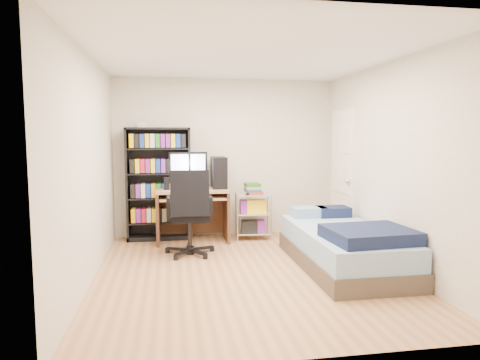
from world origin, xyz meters
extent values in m
cube|color=tan|center=(0.00, 0.00, -0.02)|extent=(3.50, 4.00, 0.04)
cube|color=white|center=(0.00, 0.00, 2.52)|extent=(3.50, 4.00, 0.04)
cube|color=silver|center=(0.00, 2.02, 1.25)|extent=(3.50, 0.04, 2.50)
cube|color=silver|center=(0.00, -2.02, 1.25)|extent=(3.50, 0.04, 2.50)
cube|color=silver|center=(-1.77, 0.00, 1.25)|extent=(0.04, 4.00, 2.50)
cube|color=silver|center=(1.77, 0.00, 1.25)|extent=(0.04, 4.00, 2.50)
cube|color=black|center=(-1.06, 1.84, 0.86)|extent=(0.97, 0.32, 1.73)
cube|color=black|center=(-1.06, 1.84, 0.27)|extent=(0.91, 0.30, 0.02)
cube|color=red|center=(-1.06, 1.83, 0.39)|extent=(0.84, 0.26, 0.21)
cube|color=black|center=(-1.06, 1.84, 0.65)|extent=(0.91, 0.30, 0.02)
cube|color=#153599|center=(-1.06, 1.83, 0.77)|extent=(0.84, 0.26, 0.21)
cube|color=black|center=(-1.06, 1.84, 1.03)|extent=(0.91, 0.30, 0.02)
cube|color=yellow|center=(-1.06, 1.83, 1.15)|extent=(0.84, 0.26, 0.21)
cube|color=black|center=(-1.06, 1.84, 1.40)|extent=(0.91, 0.30, 0.02)
cube|color=#1F881D|center=(-1.06, 1.83, 1.53)|extent=(0.84, 0.26, 0.21)
cube|color=silver|center=(-1.27, 1.84, 1.76)|extent=(0.15, 0.14, 0.07)
cube|color=#AA7E57|center=(-0.55, 1.61, 0.79)|extent=(1.08, 0.59, 0.04)
cube|color=#37281E|center=(-1.07, 1.61, 0.38)|extent=(0.04, 0.59, 0.76)
cube|color=#37281E|center=(-0.04, 1.61, 0.38)|extent=(0.04, 0.59, 0.76)
cube|color=#37281E|center=(-0.55, 1.88, 0.40)|extent=(1.03, 0.03, 0.70)
cube|color=#AA7E57|center=(-0.55, 1.52, 0.68)|extent=(0.97, 0.48, 0.03)
cube|color=black|center=(-0.55, 1.50, 0.71)|extent=(0.47, 0.16, 0.03)
cube|color=black|center=(-0.61, 1.73, 1.16)|extent=(0.58, 0.05, 0.39)
cube|color=#CCDBFF|center=(-0.61, 1.70, 1.16)|extent=(0.52, 0.01, 0.32)
cube|color=black|center=(-0.15, 1.66, 1.05)|extent=(0.22, 0.45, 0.47)
cube|color=black|center=(-0.93, 1.55, 0.90)|extent=(0.09, 0.09, 0.18)
cube|color=black|center=(-0.37, 1.50, 0.90)|extent=(0.09, 0.09, 0.18)
cylinder|color=black|center=(-0.63, 0.90, 0.29)|extent=(0.05, 0.05, 0.41)
cube|color=black|center=(-0.63, 0.90, 0.52)|extent=(0.53, 0.53, 0.09)
cube|color=black|center=(-0.63, 0.67, 0.87)|extent=(0.50, 0.17, 0.60)
cube|color=black|center=(-0.91, 0.91, 0.67)|extent=(0.05, 0.33, 0.24)
cube|color=black|center=(-0.35, 0.90, 0.67)|extent=(0.05, 0.33, 0.24)
cylinder|color=white|center=(0.11, 1.47, 0.35)|extent=(0.02, 0.02, 0.71)
cylinder|color=white|center=(0.63, 1.43, 0.35)|extent=(0.02, 0.02, 0.71)
cylinder|color=white|center=(0.14, 1.83, 0.35)|extent=(0.02, 0.02, 0.71)
cylinder|color=white|center=(0.66, 1.79, 0.35)|extent=(0.02, 0.02, 0.71)
cube|color=white|center=(0.39, 1.63, 0.10)|extent=(0.54, 0.40, 0.02)
cube|color=white|center=(0.39, 1.63, 0.40)|extent=(0.54, 0.40, 0.02)
cube|color=white|center=(0.39, 1.63, 0.70)|extent=(0.54, 0.40, 0.02)
cube|color=#9B3016|center=(0.39, 1.63, 0.79)|extent=(0.24, 0.30, 0.16)
cube|color=#51453C|center=(1.20, 0.05, 0.11)|extent=(1.06, 2.11, 0.21)
cube|color=#8EB0D4|center=(1.20, 0.05, 0.34)|extent=(1.01, 2.07, 0.25)
cube|color=#131C3C|center=(1.25, -0.53, 0.53)|extent=(0.95, 0.80, 0.15)
cube|color=#A8CDEF|center=(1.04, 0.89, 0.53)|extent=(0.48, 0.32, 0.14)
cube|color=#131C3C|center=(1.39, 0.87, 0.53)|extent=(0.44, 0.32, 0.14)
cube|color=#3A2012|center=(1.20, 0.00, 0.47)|extent=(0.30, 0.23, 0.02)
cube|color=white|center=(1.73, 1.35, 1.00)|extent=(0.05, 0.80, 2.00)
sphere|color=silver|center=(1.67, 1.03, 0.95)|extent=(0.08, 0.08, 0.08)
camera|label=1|loc=(-0.88, -4.81, 1.61)|focal=32.00mm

